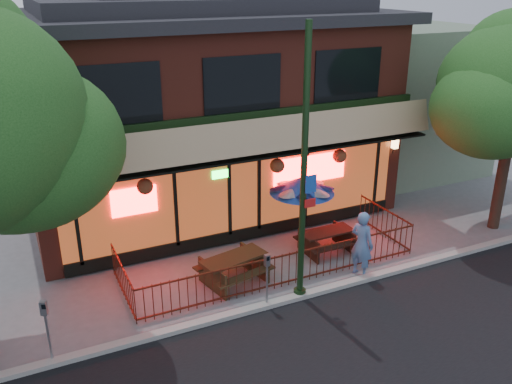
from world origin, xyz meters
TOP-DOWN VIEW (x-y plane):
  - ground at (0.00, 0.00)m, footprint 80.00×80.00m
  - curb at (0.00, -0.50)m, footprint 80.00×0.25m
  - restaurant_building at (0.00, 7.11)m, footprint 12.96×9.49m
  - neighbor_building at (9.00, 7.70)m, footprint 6.00×7.00m
  - patio_fence at (0.00, 0.50)m, footprint 8.44×2.62m
  - street_light at (0.00, -0.40)m, footprint 0.43×0.32m
  - picnic_table_left at (-1.28, 1.00)m, footprint 2.07×1.75m
  - picnic_table_right at (1.96, 1.42)m, footprint 1.66×1.28m
  - patio_umbrella at (1.57, 2.32)m, footprint 2.00×2.00m
  - pedestrian at (2.08, -0.16)m, footprint 0.67×0.82m
  - parking_meter_near at (-1.00, -0.46)m, footprint 0.14×0.13m
  - parking_meter_far at (-6.20, -0.40)m, footprint 0.17×0.16m

SIDE VIEW (x-z plane):
  - ground at x=0.00m, z-range 0.00..0.00m
  - curb at x=0.00m, z-range 0.00..0.12m
  - picnic_table_right at x=1.96m, z-range 0.11..0.81m
  - picnic_table_left at x=-1.28m, z-range 0.12..0.90m
  - patio_fence at x=0.00m, z-range 0.13..1.13m
  - pedestrian at x=2.08m, z-range 0.00..1.94m
  - parking_meter_near at x=-1.00m, z-range 0.26..1.75m
  - parking_meter_far at x=-6.20m, z-range 0.28..1.83m
  - patio_umbrella at x=1.57m, z-range 0.81..3.09m
  - neighbor_building at x=9.00m, z-range 0.00..6.00m
  - street_light at x=0.00m, z-range -0.35..6.65m
  - restaurant_building at x=0.00m, z-range 0.10..8.15m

